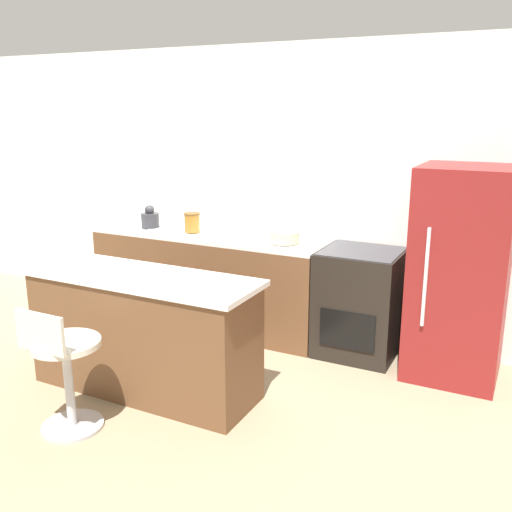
{
  "coord_description": "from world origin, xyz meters",
  "views": [
    {
      "loc": [
        2.41,
        -4.13,
        2.05
      ],
      "look_at": [
        0.5,
        -0.35,
        0.94
      ],
      "focal_mm": 40.0,
      "sensor_mm": 36.0,
      "label": 1
    }
  ],
  "objects_px": {
    "stool_chair": "(64,368)",
    "kettle": "(150,218)",
    "mixing_bowl": "(284,237)",
    "oven_range": "(359,303)",
    "refrigerator": "(460,274)"
  },
  "relations": [
    {
      "from": "stool_chair",
      "to": "kettle",
      "type": "xyz_separation_m",
      "value": [
        -0.81,
        2.02,
        0.55
      ]
    },
    {
      "from": "kettle",
      "to": "mixing_bowl",
      "type": "distance_m",
      "value": 1.44
    },
    {
      "from": "stool_chair",
      "to": "kettle",
      "type": "bearing_deg",
      "value": 111.98
    },
    {
      "from": "oven_range",
      "to": "kettle",
      "type": "xyz_separation_m",
      "value": [
        -2.13,
        -0.02,
        0.54
      ]
    },
    {
      "from": "refrigerator",
      "to": "stool_chair",
      "type": "bearing_deg",
      "value": -136.49
    },
    {
      "from": "refrigerator",
      "to": "mixing_bowl",
      "type": "bearing_deg",
      "value": 179.26
    },
    {
      "from": "stool_chair",
      "to": "kettle",
      "type": "relative_size",
      "value": 3.93
    },
    {
      "from": "oven_range",
      "to": "kettle",
      "type": "bearing_deg",
      "value": -179.5
    },
    {
      "from": "refrigerator",
      "to": "mixing_bowl",
      "type": "height_order",
      "value": "refrigerator"
    },
    {
      "from": "refrigerator",
      "to": "mixing_bowl",
      "type": "xyz_separation_m",
      "value": [
        -1.47,
        0.02,
        0.14
      ]
    },
    {
      "from": "refrigerator",
      "to": "kettle",
      "type": "distance_m",
      "value": 2.92
    },
    {
      "from": "mixing_bowl",
      "to": "refrigerator",
      "type": "bearing_deg",
      "value": -0.74
    },
    {
      "from": "refrigerator",
      "to": "mixing_bowl",
      "type": "relative_size",
      "value": 6.02
    },
    {
      "from": "stool_chair",
      "to": "mixing_bowl",
      "type": "height_order",
      "value": "mixing_bowl"
    },
    {
      "from": "stool_chair",
      "to": "mixing_bowl",
      "type": "relative_size",
      "value": 3.18
    }
  ]
}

